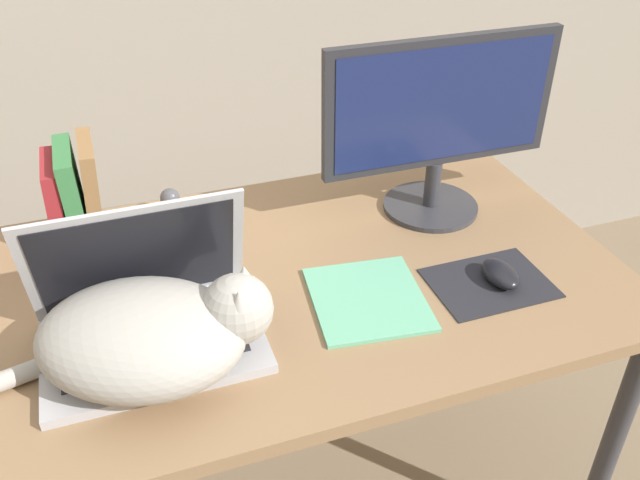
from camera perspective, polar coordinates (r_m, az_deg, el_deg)
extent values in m
cube|color=#93704C|center=(1.33, -6.02, -4.27)|extent=(1.48, 0.77, 0.03)
cylinder|color=#38383D|center=(1.64, 23.21, -15.89)|extent=(0.04, 0.04, 0.70)
cylinder|color=#38383D|center=(2.02, 11.46, -2.73)|extent=(0.04, 0.04, 0.70)
cube|color=#B7B7BC|center=(1.21, -13.80, -8.60)|extent=(0.37, 0.25, 0.02)
cube|color=#28282D|center=(1.19, -13.78, -8.62)|extent=(0.30, 0.13, 0.00)
cube|color=#B7B7BC|center=(1.20, -15.17, -1.38)|extent=(0.37, 0.08, 0.24)
cube|color=black|center=(1.19, -15.13, -1.56)|extent=(0.33, 0.07, 0.21)
ellipsoid|color=#B2ADA3|center=(1.13, -14.78, -7.93)|extent=(0.41, 0.36, 0.15)
sphere|color=#B2ADA3|center=(1.10, -6.96, -5.77)|extent=(0.12, 0.12, 0.12)
cone|color=#B2ADA3|center=(1.10, -6.39, -2.94)|extent=(0.04, 0.04, 0.03)
cone|color=#B2ADA3|center=(1.05, -6.84, -5.06)|extent=(0.04, 0.04, 0.03)
cylinder|color=#B2ADA3|center=(1.21, -23.39, -10.14)|extent=(0.14, 0.06, 0.03)
cylinder|color=#333338|center=(1.57, 9.26, 2.85)|extent=(0.21, 0.21, 0.01)
cylinder|color=#333338|center=(1.54, 9.46, 4.71)|extent=(0.04, 0.04, 0.11)
cube|color=#28282D|center=(1.46, 10.16, 11.30)|extent=(0.52, 0.03, 0.28)
cube|color=navy|center=(1.45, 10.40, 11.12)|extent=(0.48, 0.01, 0.25)
cube|color=#232328|center=(1.36, 14.08, -3.53)|extent=(0.23, 0.17, 0.00)
ellipsoid|color=black|center=(1.36, 14.95, -2.76)|extent=(0.06, 0.10, 0.04)
cube|color=maroon|center=(1.48, -21.36, 2.81)|extent=(0.04, 0.15, 0.19)
cube|color=#387A42|center=(1.47, -20.07, 3.41)|extent=(0.04, 0.16, 0.21)
cube|color=olive|center=(1.47, -18.69, 3.84)|extent=(0.04, 0.15, 0.22)
cube|color=#6BBC93|center=(1.28, 4.06, -4.97)|extent=(0.23, 0.25, 0.01)
cylinder|color=#232328|center=(1.55, -12.37, 2.39)|extent=(0.02, 0.02, 0.02)
sphere|color=#4C4C51|center=(1.54, -12.53, 3.48)|extent=(0.04, 0.04, 0.04)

